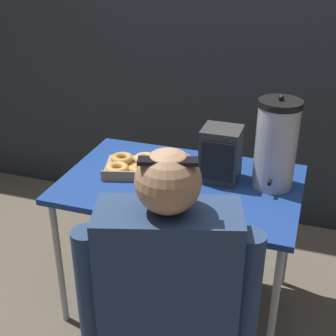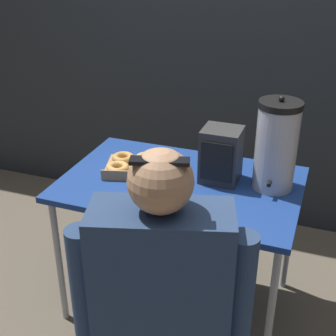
{
  "view_description": "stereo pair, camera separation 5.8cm",
  "coord_description": "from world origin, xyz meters",
  "px_view_note": "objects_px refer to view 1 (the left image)",
  "views": [
    {
      "loc": [
        0.55,
        -1.84,
        1.76
      ],
      "look_at": [
        -0.06,
        0.0,
        0.78
      ],
      "focal_mm": 50.0,
      "sensor_mm": 36.0,
      "label": 1
    },
    {
      "loc": [
        0.61,
        -1.82,
        1.76
      ],
      "look_at": [
        -0.06,
        0.0,
        0.78
      ],
      "focal_mm": 50.0,
      "sensor_mm": 36.0,
      "label": 2
    }
  ],
  "objects_px": {
    "person_seated": "(168,319)",
    "donut_box": "(141,166)",
    "cell_phone": "(152,204)",
    "coffee_urn": "(276,144)",
    "space_heater": "(221,154)"
  },
  "relations": [
    {
      "from": "donut_box",
      "to": "cell_phone",
      "type": "distance_m",
      "value": 0.33
    },
    {
      "from": "coffee_urn",
      "to": "space_heater",
      "type": "height_order",
      "value": "coffee_urn"
    },
    {
      "from": "donut_box",
      "to": "space_heater",
      "type": "distance_m",
      "value": 0.4
    },
    {
      "from": "cell_phone",
      "to": "person_seated",
      "type": "xyz_separation_m",
      "value": [
        0.23,
        -0.46,
        -0.16
      ]
    },
    {
      "from": "donut_box",
      "to": "coffee_urn",
      "type": "xyz_separation_m",
      "value": [
        0.62,
        0.05,
        0.18
      ]
    },
    {
      "from": "coffee_urn",
      "to": "person_seated",
      "type": "relative_size",
      "value": 0.36
    },
    {
      "from": "coffee_urn",
      "to": "person_seated",
      "type": "height_order",
      "value": "person_seated"
    },
    {
      "from": "donut_box",
      "to": "space_heater",
      "type": "height_order",
      "value": "space_heater"
    },
    {
      "from": "donut_box",
      "to": "cell_phone",
      "type": "height_order",
      "value": "donut_box"
    },
    {
      "from": "space_heater",
      "to": "donut_box",
      "type": "bearing_deg",
      "value": -174.29
    },
    {
      "from": "coffee_urn",
      "to": "cell_phone",
      "type": "distance_m",
      "value": 0.61
    },
    {
      "from": "coffee_urn",
      "to": "cell_phone",
      "type": "height_order",
      "value": "coffee_urn"
    },
    {
      "from": "coffee_urn",
      "to": "person_seated",
      "type": "bearing_deg",
      "value": -106.47
    },
    {
      "from": "donut_box",
      "to": "person_seated",
      "type": "bearing_deg",
      "value": -78.0
    },
    {
      "from": "person_seated",
      "to": "donut_box",
      "type": "bearing_deg",
      "value": -78.96
    }
  ]
}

